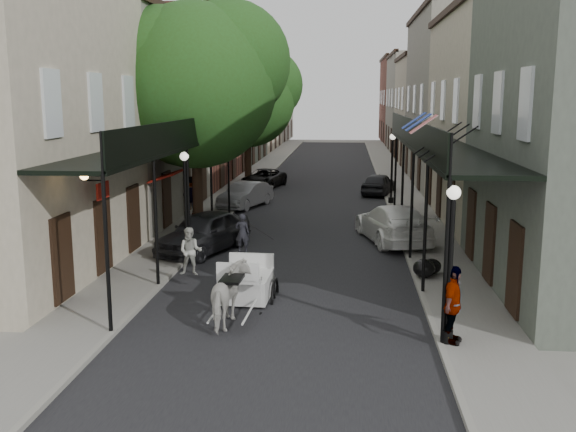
% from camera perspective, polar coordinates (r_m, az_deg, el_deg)
% --- Properties ---
extents(ground, '(140.00, 140.00, 0.00)m').
position_cam_1_polar(ground, '(17.55, -0.61, -8.66)').
color(ground, gray).
rests_on(ground, ground).
extents(road, '(8.00, 90.00, 0.01)m').
position_cam_1_polar(road, '(36.97, 2.57, 1.61)').
color(road, black).
rests_on(road, ground).
extents(sidewalk_left, '(2.20, 90.00, 0.12)m').
position_cam_1_polar(sidewalk_left, '(37.53, -5.08, 1.79)').
color(sidewalk_left, gray).
rests_on(sidewalk_left, ground).
extents(sidewalk_right, '(2.20, 90.00, 0.12)m').
position_cam_1_polar(sidewalk_right, '(37.07, 10.31, 1.55)').
color(sidewalk_right, gray).
rests_on(sidewalk_right, ground).
extents(building_row_left, '(5.00, 80.00, 10.50)m').
position_cam_1_polar(building_row_left, '(47.61, -7.34, 9.89)').
color(building_row_left, '#BFB299').
rests_on(building_row_left, ground).
extents(building_row_right, '(5.00, 80.00, 10.50)m').
position_cam_1_polar(building_row_right, '(46.99, 13.91, 9.66)').
color(building_row_right, gray).
rests_on(building_row_right, ground).
extents(gallery_left, '(2.20, 18.05, 4.88)m').
position_cam_1_polar(gallery_left, '(24.40, -10.24, 6.36)').
color(gallery_left, black).
rests_on(gallery_left, sidewalk_left).
extents(gallery_right, '(2.20, 18.05, 4.88)m').
position_cam_1_polar(gallery_right, '(23.72, 12.80, 6.15)').
color(gallery_right, black).
rests_on(gallery_right, sidewalk_right).
extents(tree_near, '(7.31, 6.80, 9.63)m').
position_cam_1_polar(tree_near, '(27.31, -7.37, 11.99)').
color(tree_near, '#382619').
rests_on(tree_near, sidewalk_left).
extents(tree_far, '(6.45, 6.00, 8.61)m').
position_cam_1_polar(tree_far, '(41.09, -3.11, 10.67)').
color(tree_far, '#382619').
rests_on(tree_far, sidewalk_left).
extents(lamppost_right_near, '(0.32, 0.32, 3.71)m').
position_cam_1_polar(lamppost_right_near, '(15.15, 14.24, -4.04)').
color(lamppost_right_near, black).
rests_on(lamppost_right_near, sidewalk_right).
extents(lamppost_left, '(0.32, 0.32, 3.71)m').
position_cam_1_polar(lamppost_left, '(23.52, -9.09, 1.32)').
color(lamppost_left, black).
rests_on(lamppost_left, sidewalk_left).
extents(lamppost_right_far, '(0.32, 0.32, 3.71)m').
position_cam_1_polar(lamppost_right_far, '(34.76, 9.22, 4.30)').
color(lamppost_right_far, black).
rests_on(lamppost_right_far, sidewalk_right).
extents(horse, '(0.91, 1.90, 1.58)m').
position_cam_1_polar(horse, '(16.52, -5.08, -7.06)').
color(horse, beige).
rests_on(horse, ground).
extents(carriage, '(1.70, 2.38, 2.65)m').
position_cam_1_polar(carriage, '(18.78, -3.51, -4.11)').
color(carriage, black).
rests_on(carriage, ground).
extents(pedestrian_walking, '(0.81, 0.65, 1.59)m').
position_cam_1_polar(pedestrian_walking, '(21.21, -8.66, -3.13)').
color(pedestrian_walking, beige).
rests_on(pedestrian_walking, ground).
extents(pedestrian_sidewalk_left, '(1.35, 1.03, 1.86)m').
position_cam_1_polar(pedestrian_sidewalk_left, '(31.35, -8.64, 1.80)').
color(pedestrian_sidewalk_left, gray).
rests_on(pedestrian_sidewalk_left, sidewalk_left).
extents(pedestrian_sidewalk_right, '(0.81, 1.17, 1.85)m').
position_cam_1_polar(pedestrian_sidewalk_right, '(15.44, 14.43, -7.65)').
color(pedestrian_sidewalk_right, gray).
rests_on(pedestrian_sidewalk_right, sidewalk_right).
extents(car_left_near, '(3.33, 4.90, 1.55)m').
position_cam_1_polar(car_left_near, '(24.24, -7.49, -1.43)').
color(car_left_near, black).
rests_on(car_left_near, ground).
extents(car_left_mid, '(2.61, 4.25, 1.32)m').
position_cam_1_polar(car_left_mid, '(33.87, -3.80, 1.88)').
color(car_left_mid, '#949499').
rests_on(car_left_mid, ground).
extents(car_left_far, '(2.86, 4.60, 1.19)m').
position_cam_1_polar(car_left_far, '(41.16, -2.18, 3.36)').
color(car_left_far, black).
rests_on(car_left_far, ground).
extents(car_right_near, '(3.28, 5.60, 1.52)m').
position_cam_1_polar(car_right_near, '(26.04, 9.35, -0.66)').
color(car_right_near, white).
rests_on(car_right_near, ground).
extents(car_right_far, '(2.43, 4.06, 1.29)m').
position_cam_1_polar(car_right_far, '(38.58, 8.05, 2.85)').
color(car_right_far, black).
rests_on(car_right_far, ground).
extents(trash_bags, '(0.96, 1.11, 0.59)m').
position_cam_1_polar(trash_bags, '(21.04, 12.26, -4.50)').
color(trash_bags, black).
rests_on(trash_bags, sidewalk_right).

